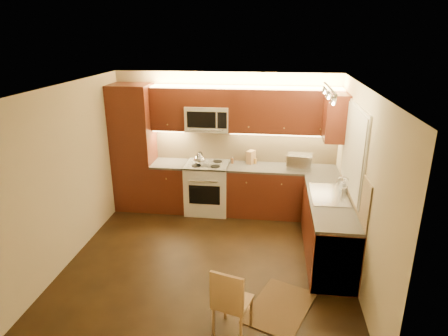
# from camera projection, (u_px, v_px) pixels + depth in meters

# --- Properties ---
(floor) EXTENTS (4.00, 4.00, 0.01)m
(floor) POSITION_uv_depth(u_px,v_px,m) (209.00, 261.00, 5.69)
(floor) COLOR black
(floor) RESTS_ON ground
(ceiling) EXTENTS (4.00, 4.00, 0.01)m
(ceiling) POSITION_uv_depth(u_px,v_px,m) (206.00, 88.00, 4.87)
(ceiling) COLOR beige
(ceiling) RESTS_ON ground
(wall_back) EXTENTS (4.00, 0.01, 2.50)m
(wall_back) POSITION_uv_depth(u_px,v_px,m) (226.00, 142.00, 7.15)
(wall_back) COLOR #C6B691
(wall_back) RESTS_ON ground
(wall_front) EXTENTS (4.00, 0.01, 2.50)m
(wall_front) POSITION_uv_depth(u_px,v_px,m) (170.00, 263.00, 3.41)
(wall_front) COLOR #C6B691
(wall_front) RESTS_ON ground
(wall_left) EXTENTS (0.01, 4.00, 2.50)m
(wall_left) POSITION_uv_depth(u_px,v_px,m) (69.00, 174.00, 5.52)
(wall_left) COLOR #C6B691
(wall_left) RESTS_ON ground
(wall_right) EXTENTS (0.01, 4.00, 2.50)m
(wall_right) POSITION_uv_depth(u_px,v_px,m) (360.00, 188.00, 5.04)
(wall_right) COLOR #C6B691
(wall_right) RESTS_ON ground
(pantry) EXTENTS (0.70, 0.60, 2.30)m
(pantry) POSITION_uv_depth(u_px,v_px,m) (134.00, 148.00, 7.10)
(pantry) COLOR #4C1F10
(pantry) RESTS_ON floor
(base_cab_back_left) EXTENTS (0.62, 0.60, 0.86)m
(base_cab_back_left) POSITION_uv_depth(u_px,v_px,m) (171.00, 187.00, 7.26)
(base_cab_back_left) COLOR #4C1F10
(base_cab_back_left) RESTS_ON floor
(counter_back_left) EXTENTS (0.62, 0.60, 0.04)m
(counter_back_left) POSITION_uv_depth(u_px,v_px,m) (170.00, 164.00, 7.11)
(counter_back_left) COLOR #32302D
(counter_back_left) RESTS_ON base_cab_back_left
(base_cab_back_right) EXTENTS (1.92, 0.60, 0.86)m
(base_cab_back_right) POSITION_uv_depth(u_px,v_px,m) (281.00, 192.00, 7.02)
(base_cab_back_right) COLOR #4C1F10
(base_cab_back_right) RESTS_ON floor
(counter_back_right) EXTENTS (1.92, 0.60, 0.04)m
(counter_back_right) POSITION_uv_depth(u_px,v_px,m) (282.00, 168.00, 6.87)
(counter_back_right) COLOR #32302D
(counter_back_right) RESTS_ON base_cab_back_right
(base_cab_right) EXTENTS (0.60, 2.00, 0.86)m
(base_cab_right) POSITION_uv_depth(u_px,v_px,m) (327.00, 229.00, 5.72)
(base_cab_right) COLOR #4C1F10
(base_cab_right) RESTS_ON floor
(counter_right) EXTENTS (0.60, 2.00, 0.04)m
(counter_right) POSITION_uv_depth(u_px,v_px,m) (330.00, 200.00, 5.57)
(counter_right) COLOR #32302D
(counter_right) RESTS_ON base_cab_right
(dishwasher) EXTENTS (0.58, 0.60, 0.84)m
(dishwasher) POSITION_uv_depth(u_px,v_px,m) (334.00, 254.00, 5.07)
(dishwasher) COLOR silver
(dishwasher) RESTS_ON floor
(backsplash_back) EXTENTS (3.30, 0.02, 0.60)m
(backsplash_back) POSITION_uv_depth(u_px,v_px,m) (245.00, 145.00, 7.12)
(backsplash_back) COLOR tan
(backsplash_back) RESTS_ON wall_back
(backsplash_right) EXTENTS (0.02, 2.00, 0.60)m
(backsplash_right) POSITION_uv_depth(u_px,v_px,m) (354.00, 181.00, 5.43)
(backsplash_right) COLOR tan
(backsplash_right) RESTS_ON wall_right
(upper_cab_back_left) EXTENTS (0.62, 0.35, 0.75)m
(upper_cab_back_left) POSITION_uv_depth(u_px,v_px,m) (169.00, 108.00, 6.90)
(upper_cab_back_left) COLOR #4C1F10
(upper_cab_back_left) RESTS_ON wall_back
(upper_cab_back_right) EXTENTS (1.92, 0.35, 0.75)m
(upper_cab_back_right) POSITION_uv_depth(u_px,v_px,m) (285.00, 111.00, 6.65)
(upper_cab_back_right) COLOR #4C1F10
(upper_cab_back_right) RESTS_ON wall_back
(upper_cab_bridge) EXTENTS (0.76, 0.35, 0.31)m
(upper_cab_bridge) POSITION_uv_depth(u_px,v_px,m) (208.00, 97.00, 6.74)
(upper_cab_bridge) COLOR #4C1F10
(upper_cab_bridge) RESTS_ON wall_back
(upper_cab_right_corner) EXTENTS (0.35, 0.50, 0.75)m
(upper_cab_right_corner) POSITION_uv_depth(u_px,v_px,m) (336.00, 118.00, 6.16)
(upper_cab_right_corner) COLOR #4C1F10
(upper_cab_right_corner) RESTS_ON wall_right
(stove) EXTENTS (0.76, 0.65, 0.92)m
(stove) POSITION_uv_depth(u_px,v_px,m) (208.00, 187.00, 7.15)
(stove) COLOR silver
(stove) RESTS_ON floor
(microwave) EXTENTS (0.76, 0.38, 0.44)m
(microwave) POSITION_uv_depth(u_px,v_px,m) (208.00, 118.00, 6.85)
(microwave) COLOR silver
(microwave) RESTS_ON wall_back
(window_frame) EXTENTS (0.03, 1.44, 1.24)m
(window_frame) POSITION_uv_depth(u_px,v_px,m) (354.00, 150.00, 5.44)
(window_frame) COLOR silver
(window_frame) RESTS_ON wall_right
(window_blinds) EXTENTS (0.02, 1.36, 1.16)m
(window_blinds) POSITION_uv_depth(u_px,v_px,m) (353.00, 150.00, 5.44)
(window_blinds) COLOR silver
(window_blinds) RESTS_ON wall_right
(sink) EXTENTS (0.52, 0.86, 0.15)m
(sink) POSITION_uv_depth(u_px,v_px,m) (329.00, 190.00, 5.68)
(sink) COLOR silver
(sink) RESTS_ON counter_right
(faucet) EXTENTS (0.20, 0.04, 0.30)m
(faucet) POSITION_uv_depth(u_px,v_px,m) (343.00, 186.00, 5.63)
(faucet) COLOR silver
(faucet) RESTS_ON counter_right
(track_light_bar) EXTENTS (0.04, 1.20, 0.03)m
(track_light_bar) POSITION_uv_depth(u_px,v_px,m) (329.00, 89.00, 5.07)
(track_light_bar) COLOR silver
(track_light_bar) RESTS_ON ceiling
(kettle) EXTENTS (0.28, 0.28, 0.25)m
(kettle) POSITION_uv_depth(u_px,v_px,m) (200.00, 158.00, 6.89)
(kettle) COLOR silver
(kettle) RESTS_ON stove
(toaster_oven) EXTENTS (0.46, 0.37, 0.25)m
(toaster_oven) POSITION_uv_depth(u_px,v_px,m) (299.00, 161.00, 6.78)
(toaster_oven) COLOR silver
(toaster_oven) RESTS_ON counter_back_right
(knife_block) EXTENTS (0.17, 0.20, 0.23)m
(knife_block) POSITION_uv_depth(u_px,v_px,m) (251.00, 157.00, 7.04)
(knife_block) COLOR #9D7A47
(knife_block) RESTS_ON counter_back_right
(spice_jar_a) EXTENTS (0.05, 0.05, 0.09)m
(spice_jar_a) POSITION_uv_depth(u_px,v_px,m) (233.00, 159.00, 7.17)
(spice_jar_a) COLOR silver
(spice_jar_a) RESTS_ON counter_back_right
(spice_jar_b) EXTENTS (0.04, 0.04, 0.10)m
(spice_jar_b) POSITION_uv_depth(u_px,v_px,m) (232.00, 161.00, 7.05)
(spice_jar_b) COLOR brown
(spice_jar_b) RESTS_ON counter_back_right
(spice_jar_c) EXTENTS (0.05, 0.05, 0.09)m
(spice_jar_c) POSITION_uv_depth(u_px,v_px,m) (255.00, 160.00, 7.13)
(spice_jar_c) COLOR silver
(spice_jar_c) RESTS_ON counter_back_right
(spice_jar_d) EXTENTS (0.05, 0.05, 0.09)m
(spice_jar_d) POSITION_uv_depth(u_px,v_px,m) (255.00, 161.00, 7.05)
(spice_jar_d) COLOR #A87B32
(spice_jar_d) RESTS_ON counter_back_right
(soap_bottle) EXTENTS (0.12, 0.12, 0.21)m
(soap_bottle) POSITION_uv_depth(u_px,v_px,m) (344.00, 185.00, 5.81)
(soap_bottle) COLOR silver
(soap_bottle) RESTS_ON counter_right
(rug) EXTENTS (0.95, 1.13, 0.01)m
(rug) POSITION_uv_depth(u_px,v_px,m) (280.00, 307.00, 4.73)
(rug) COLOR black
(rug) RESTS_ON floor
(dining_chair) EXTENTS (0.46, 0.46, 0.84)m
(dining_chair) POSITION_uv_depth(u_px,v_px,m) (233.00, 300.00, 4.22)
(dining_chair) COLOR #9D7A47
(dining_chair) RESTS_ON floor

